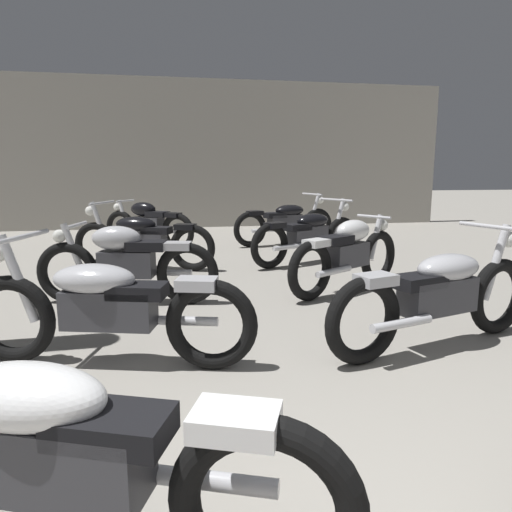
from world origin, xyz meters
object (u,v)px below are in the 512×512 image
at_px(motorcycle_right_row_1, 439,293).
at_px(motorcycle_right_row_4, 286,221).
at_px(motorcycle_left_row_0, 52,451).
at_px(motorcycle_left_row_4, 148,223).
at_px(motorcycle_right_row_2, 348,253).
at_px(motorcycle_left_row_3, 142,238).
at_px(motorcycle_left_row_2, 126,262).
at_px(motorcycle_right_row_3, 308,234).
at_px(motorcycle_left_row_1, 107,306).

height_order(motorcycle_right_row_1, motorcycle_right_row_4, same).
distance_m(motorcycle_left_row_0, motorcycle_left_row_4, 7.25).
bearing_deg(motorcycle_right_row_2, motorcycle_left_row_3, 144.82).
distance_m(motorcycle_right_row_1, motorcycle_right_row_2, 1.87).
bearing_deg(motorcycle_right_row_4, motorcycle_left_row_2, -126.00).
height_order(motorcycle_right_row_1, motorcycle_right_row_2, motorcycle_right_row_1).
height_order(motorcycle_left_row_2, motorcycle_right_row_1, motorcycle_right_row_1).
height_order(motorcycle_right_row_2, motorcycle_right_row_4, motorcycle_right_row_4).
distance_m(motorcycle_left_row_3, motorcycle_right_row_3, 2.51).
distance_m(motorcycle_left_row_0, motorcycle_left_row_1, 1.82).
xyz_separation_m(motorcycle_right_row_1, motorcycle_right_row_3, (0.01, 3.62, 0.00)).
distance_m(motorcycle_right_row_3, motorcycle_right_row_4, 1.88).
height_order(motorcycle_left_row_4, motorcycle_right_row_1, motorcycle_right_row_1).
bearing_deg(motorcycle_right_row_3, motorcycle_right_row_1, -90.09).
xyz_separation_m(motorcycle_left_row_0, motorcycle_right_row_1, (2.55, 1.71, 0.00)).
bearing_deg(motorcycle_left_row_2, motorcycle_right_row_4, 54.00).
distance_m(motorcycle_left_row_0, motorcycle_right_row_1, 3.07).
relative_size(motorcycle_left_row_1, motorcycle_left_row_3, 1.03).
height_order(motorcycle_left_row_1, motorcycle_left_row_3, same).
bearing_deg(motorcycle_right_row_4, motorcycle_right_row_2, -92.41).
xyz_separation_m(motorcycle_left_row_2, motorcycle_left_row_4, (0.09, 3.75, 0.00)).
distance_m(motorcycle_right_row_2, motorcycle_right_row_3, 1.74).
xyz_separation_m(motorcycle_left_row_0, motorcycle_left_row_2, (-0.03, 3.50, 0.01)).
height_order(motorcycle_left_row_2, motorcycle_left_row_3, motorcycle_left_row_3).
distance_m(motorcycle_left_row_3, motorcycle_right_row_2, 3.02).
bearing_deg(motorcycle_left_row_4, motorcycle_right_row_3, -37.45).
relative_size(motorcycle_left_row_0, motorcycle_right_row_1, 0.98).
bearing_deg(motorcycle_right_row_1, motorcycle_left_row_2, 145.38).
xyz_separation_m(motorcycle_left_row_0, motorcycle_right_row_3, (2.55, 5.33, 0.00)).
xyz_separation_m(motorcycle_left_row_1, motorcycle_right_row_4, (2.69, 5.39, 0.00)).
height_order(motorcycle_left_row_0, motorcycle_right_row_2, motorcycle_left_row_0).
xyz_separation_m(motorcycle_left_row_0, motorcycle_right_row_2, (2.51, 3.59, 0.01)).
bearing_deg(motorcycle_right_row_2, motorcycle_right_row_4, 87.59).
xyz_separation_m(motorcycle_left_row_3, motorcycle_right_row_2, (2.46, -1.74, 0.01)).
distance_m(motorcycle_right_row_2, motorcycle_right_row_4, 3.62).
xyz_separation_m(motorcycle_left_row_1, motorcycle_left_row_2, (-0.01, 1.68, 0.01)).
bearing_deg(motorcycle_right_row_4, motorcycle_left_row_1, -116.54).
distance_m(motorcycle_left_row_2, motorcycle_right_row_4, 4.59).
bearing_deg(motorcycle_left_row_2, motorcycle_left_row_4, 88.66).
bearing_deg(motorcycle_right_row_2, motorcycle_left_row_2, -177.97).
bearing_deg(motorcycle_left_row_3, motorcycle_right_row_4, 35.72).
bearing_deg(motorcycle_right_row_3, motorcycle_right_row_4, 86.69).
height_order(motorcycle_left_row_4, motorcycle_right_row_3, motorcycle_right_row_3).
bearing_deg(motorcycle_left_row_3, motorcycle_left_row_0, -90.48).
bearing_deg(motorcycle_right_row_1, motorcycle_left_row_4, 114.27).
relative_size(motorcycle_left_row_1, motorcycle_right_row_4, 1.00).
distance_m(motorcycle_left_row_0, motorcycle_right_row_3, 5.91).
relative_size(motorcycle_right_row_1, motorcycle_right_row_3, 1.06).
xyz_separation_m(motorcycle_left_row_3, motorcycle_left_row_4, (0.01, 1.92, 0.01)).
bearing_deg(motorcycle_right_row_2, motorcycle_right_row_1, -88.83).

